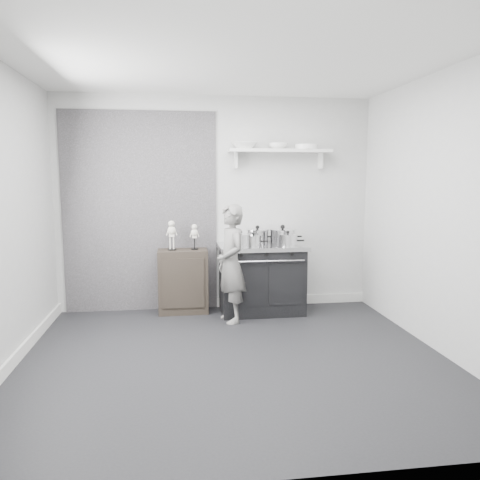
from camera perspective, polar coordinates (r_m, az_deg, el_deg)
name	(u,v)px	position (r m, az deg, el deg)	size (l,w,h in m)	color
ground	(234,359)	(4.53, -0.79, -14.25)	(4.00, 4.00, 0.00)	black
room_shell	(222,183)	(4.34, -2.25, 6.97)	(4.02, 3.62, 2.71)	#AEADAB
wall_shelf	(280,152)	(6.00, 4.89, 10.68)	(1.30, 0.26, 0.24)	silver
stove	(262,278)	(5.88, 2.64, -4.67)	(1.07, 0.67, 0.86)	black
side_cabinet	(183,281)	(5.93, -6.96, -4.99)	(0.61, 0.36, 0.80)	black
child	(231,264)	(5.45, -1.10, -2.91)	(0.50, 0.33, 1.38)	slate
pot_front_left	(241,240)	(5.64, 0.06, 0.01)	(0.33, 0.25, 0.20)	silver
pot_back_left	(257,236)	(5.91, 2.13, 0.48)	(0.37, 0.29, 0.23)	silver
pot_back_right	(283,236)	(5.94, 5.21, 0.49)	(0.41, 0.33, 0.23)	silver
pot_front_right	(288,240)	(5.68, 5.85, 0.00)	(0.32, 0.24, 0.19)	silver
pot_front_center	(253,241)	(5.63, 1.64, -0.11)	(0.28, 0.19, 0.17)	silver
skeleton_full	(172,233)	(5.82, -8.33, 0.84)	(0.12, 0.08, 0.42)	beige
skeleton_torso	(194,235)	(5.83, -5.57, 0.61)	(0.10, 0.07, 0.36)	beige
bowl_large	(244,146)	(5.92, 0.53, 11.44)	(0.32, 0.32, 0.08)	white
bowl_small	(278,146)	(5.99, 4.67, 11.34)	(0.23, 0.23, 0.07)	white
plate_stack	(306,147)	(6.08, 8.07, 11.18)	(0.29, 0.29, 0.06)	white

